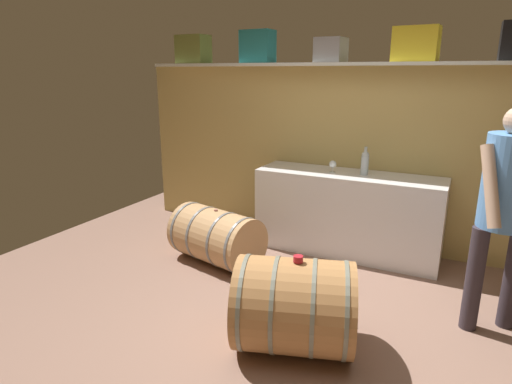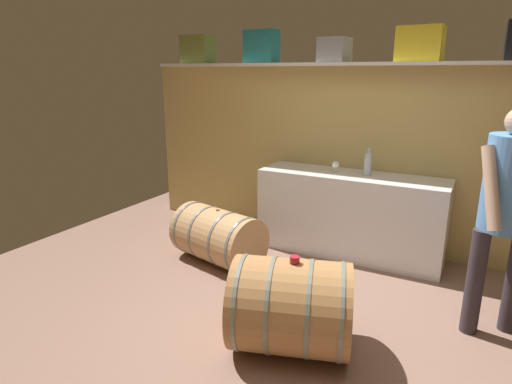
{
  "view_description": "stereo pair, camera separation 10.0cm",
  "coord_description": "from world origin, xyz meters",
  "px_view_note": "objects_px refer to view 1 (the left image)",
  "views": [
    {
      "loc": [
        0.97,
        -2.54,
        1.9
      ],
      "look_at": [
        -0.6,
        0.6,
        0.92
      ],
      "focal_mm": 30.3,
      "sensor_mm": 36.0,
      "label": 1
    },
    {
      "loc": [
        1.06,
        -2.5,
        1.9
      ],
      "look_at": [
        -0.6,
        0.6,
        0.92
      ],
      "focal_mm": 30.3,
      "sensor_mm": 36.0,
      "label": 2
    }
  ],
  "objects_px": {
    "work_cabinet": "(347,214)",
    "winemaker_pouring": "(507,199)",
    "toolcase_olive": "(193,49)",
    "toolcase_teal": "(258,47)",
    "tasting_cup": "(298,259)",
    "wine_glass": "(333,165)",
    "toolcase_yellow": "(416,44)",
    "wine_barrel_far": "(217,236)",
    "wine_bottle_clear": "(365,162)",
    "toolcase_grey": "(331,50)",
    "wine_barrel_near": "(294,306)"
  },
  "relations": [
    {
      "from": "toolcase_grey",
      "to": "work_cabinet",
      "type": "height_order",
      "value": "toolcase_grey"
    },
    {
      "from": "toolcase_grey",
      "to": "winemaker_pouring",
      "type": "xyz_separation_m",
      "value": [
        1.68,
        -1.11,
        -1.08
      ]
    },
    {
      "from": "toolcase_yellow",
      "to": "wine_bottle_clear",
      "type": "distance_m",
      "value": 1.21
    },
    {
      "from": "toolcase_olive",
      "to": "wine_barrel_near",
      "type": "distance_m",
      "value": 3.46
    },
    {
      "from": "wine_glass",
      "to": "wine_bottle_clear",
      "type": "bearing_deg",
      "value": 6.61
    },
    {
      "from": "toolcase_olive",
      "to": "winemaker_pouring",
      "type": "relative_size",
      "value": 0.22
    },
    {
      "from": "toolcase_yellow",
      "to": "winemaker_pouring",
      "type": "xyz_separation_m",
      "value": [
        0.85,
        -1.11,
        -1.12
      ]
    },
    {
      "from": "wine_barrel_far",
      "to": "toolcase_yellow",
      "type": "bearing_deg",
      "value": 46.19
    },
    {
      "from": "toolcase_teal",
      "to": "wine_bottle_clear",
      "type": "distance_m",
      "value": 1.75
    },
    {
      "from": "toolcase_teal",
      "to": "toolcase_yellow",
      "type": "height_order",
      "value": "toolcase_teal"
    },
    {
      "from": "toolcase_teal",
      "to": "work_cabinet",
      "type": "bearing_deg",
      "value": -7.56
    },
    {
      "from": "toolcase_grey",
      "to": "wine_bottle_clear",
      "type": "xyz_separation_m",
      "value": [
        0.46,
        -0.17,
        -1.1
      ]
    },
    {
      "from": "toolcase_olive",
      "to": "work_cabinet",
      "type": "xyz_separation_m",
      "value": [
        2.02,
        -0.19,
        -1.71
      ]
    },
    {
      "from": "wine_glass",
      "to": "tasting_cup",
      "type": "xyz_separation_m",
      "value": [
        0.32,
        -1.81,
        -0.27
      ]
    },
    {
      "from": "toolcase_teal",
      "to": "wine_barrel_far",
      "type": "xyz_separation_m",
      "value": [
        0.05,
        -1.04,
        -1.88
      ]
    },
    {
      "from": "winemaker_pouring",
      "to": "wine_glass",
      "type": "bearing_deg",
      "value": -62.24
    },
    {
      "from": "wine_barrel_far",
      "to": "winemaker_pouring",
      "type": "height_order",
      "value": "winemaker_pouring"
    },
    {
      "from": "toolcase_olive",
      "to": "wine_glass",
      "type": "xyz_separation_m",
      "value": [
        1.84,
        -0.21,
        -1.19
      ]
    },
    {
      "from": "toolcase_grey",
      "to": "tasting_cup",
      "type": "relative_size",
      "value": 4.32
    },
    {
      "from": "wine_bottle_clear",
      "to": "tasting_cup",
      "type": "relative_size",
      "value": 4.39
    },
    {
      "from": "toolcase_olive",
      "to": "tasting_cup",
      "type": "xyz_separation_m",
      "value": [
        2.16,
        -2.02,
        -1.46
      ]
    },
    {
      "from": "toolcase_yellow",
      "to": "wine_barrel_far",
      "type": "relative_size",
      "value": 0.41
    },
    {
      "from": "wine_bottle_clear",
      "to": "wine_glass",
      "type": "bearing_deg",
      "value": -173.39
    },
    {
      "from": "winemaker_pouring",
      "to": "toolcase_olive",
      "type": "bearing_deg",
      "value": -50.03
    },
    {
      "from": "winemaker_pouring",
      "to": "tasting_cup",
      "type": "bearing_deg",
      "value": 4.85
    },
    {
      "from": "toolcase_olive",
      "to": "winemaker_pouring",
      "type": "height_order",
      "value": "toolcase_olive"
    },
    {
      "from": "toolcase_teal",
      "to": "tasting_cup",
      "type": "relative_size",
      "value": 5.36
    },
    {
      "from": "toolcase_teal",
      "to": "wine_barrel_near",
      "type": "distance_m",
      "value": 3.01
    },
    {
      "from": "wine_bottle_clear",
      "to": "wine_barrel_far",
      "type": "relative_size",
      "value": 0.29
    },
    {
      "from": "wine_glass",
      "to": "work_cabinet",
      "type": "bearing_deg",
      "value": 6.23
    },
    {
      "from": "work_cabinet",
      "to": "tasting_cup",
      "type": "bearing_deg",
      "value": -85.4
    },
    {
      "from": "tasting_cup",
      "to": "winemaker_pouring",
      "type": "bearing_deg",
      "value": 36.72
    },
    {
      "from": "tasting_cup",
      "to": "winemaker_pouring",
      "type": "height_order",
      "value": "winemaker_pouring"
    },
    {
      "from": "work_cabinet",
      "to": "winemaker_pouring",
      "type": "height_order",
      "value": "winemaker_pouring"
    },
    {
      "from": "wine_bottle_clear",
      "to": "toolcase_grey",
      "type": "bearing_deg",
      "value": 160.01
    },
    {
      "from": "wine_barrel_far",
      "to": "winemaker_pouring",
      "type": "relative_size",
      "value": 0.6
    },
    {
      "from": "toolcase_olive",
      "to": "work_cabinet",
      "type": "height_order",
      "value": "toolcase_olive"
    },
    {
      "from": "wine_glass",
      "to": "winemaker_pouring",
      "type": "distance_m",
      "value": 1.79
    },
    {
      "from": "wine_bottle_clear",
      "to": "wine_barrel_near",
      "type": "relative_size",
      "value": 0.3
    },
    {
      "from": "wine_barrel_far",
      "to": "wine_bottle_clear",
      "type": "bearing_deg",
      "value": 48.21
    },
    {
      "from": "toolcase_teal",
      "to": "wine_glass",
      "type": "relative_size",
      "value": 2.82
    },
    {
      "from": "toolcase_yellow",
      "to": "tasting_cup",
      "type": "bearing_deg",
      "value": -96.88
    },
    {
      "from": "toolcase_teal",
      "to": "toolcase_yellow",
      "type": "relative_size",
      "value": 0.87
    },
    {
      "from": "tasting_cup",
      "to": "wine_glass",
      "type": "bearing_deg",
      "value": 100.13
    },
    {
      "from": "toolcase_olive",
      "to": "work_cabinet",
      "type": "relative_size",
      "value": 0.19
    },
    {
      "from": "toolcase_olive",
      "to": "toolcase_teal",
      "type": "height_order",
      "value": "toolcase_teal"
    },
    {
      "from": "wine_glass",
      "to": "winemaker_pouring",
      "type": "xyz_separation_m",
      "value": [
        1.54,
        -0.9,
        0.07
      ]
    },
    {
      "from": "work_cabinet",
      "to": "wine_glass",
      "type": "relative_size",
      "value": 15.31
    },
    {
      "from": "toolcase_olive",
      "to": "toolcase_yellow",
      "type": "distance_m",
      "value": 2.53
    },
    {
      "from": "wine_glass",
      "to": "wine_barrel_near",
      "type": "distance_m",
      "value": 1.94
    }
  ]
}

